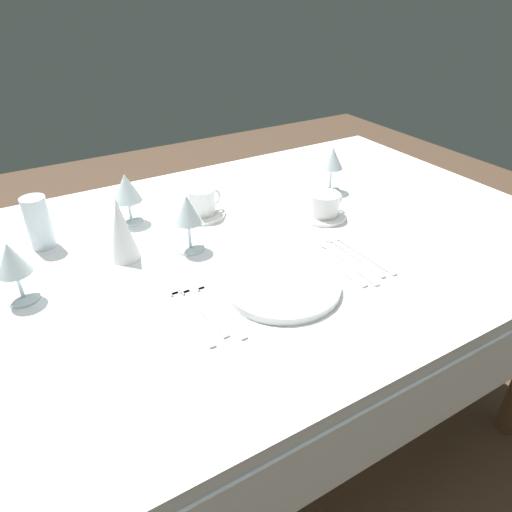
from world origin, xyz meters
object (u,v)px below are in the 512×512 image
at_px(fork_inner, 199,306).
at_px(dinner_knife, 335,264).
at_px(spoon_tea, 354,248).
at_px(wine_glass_left, 332,160).
at_px(wine_glass_centre, 187,213).
at_px(fork_salad, 187,311).
at_px(dinner_plate, 283,284).
at_px(spoon_soup, 340,256).
at_px(coffee_cup_right, 201,201).
at_px(fork_outer, 215,305).
at_px(wine_glass_far, 12,261).
at_px(wine_glass_right, 126,189).
at_px(drink_tumbler, 38,222).
at_px(napkin_folded, 121,229).
at_px(spoon_dessert, 346,250).
at_px(coffee_cup_left, 325,204).

bearing_deg(fork_inner, dinner_knife, -2.62).
relative_size(spoon_tea, wine_glass_left, 1.61).
xyz_separation_m(wine_glass_centre, wine_glass_left, (0.54, 0.11, -0.00)).
bearing_deg(fork_inner, fork_salad, -175.79).
bearing_deg(dinner_plate, dinner_knife, 5.79).
height_order(fork_inner, spoon_soup, spoon_soup).
distance_m(coffee_cup_right, wine_glass_centre, 0.20).
relative_size(fork_outer, wine_glass_far, 1.63).
bearing_deg(fork_inner, dinner_plate, -9.56).
xyz_separation_m(wine_glass_left, wine_glass_far, (-0.93, -0.12, -0.00)).
distance_m(wine_glass_right, drink_tumbler, 0.24).
bearing_deg(wine_glass_centre, wine_glass_left, 11.75).
bearing_deg(coffee_cup_right, fork_salad, -119.07).
bearing_deg(fork_outer, wine_glass_centre, 78.38).
distance_m(wine_glass_centre, wine_glass_left, 0.55).
bearing_deg(napkin_folded, drink_tumbler, 134.66).
relative_size(dinner_knife, spoon_tea, 0.99).
distance_m(fork_outer, fork_salad, 0.06).
xyz_separation_m(dinner_plate, spoon_dessert, (0.23, 0.05, -0.01)).
distance_m(fork_outer, wine_glass_centre, 0.27).
relative_size(dinner_knife, wine_glass_right, 1.59).
bearing_deg(wine_glass_left, coffee_cup_right, 174.02).
distance_m(dinner_knife, wine_glass_left, 0.46).
bearing_deg(coffee_cup_right, dinner_knife, -67.81).
bearing_deg(spoon_dessert, wine_glass_far, 164.65).
relative_size(spoon_soup, wine_glass_centre, 1.52).
bearing_deg(wine_glass_centre, spoon_dessert, -32.13).
bearing_deg(fork_outer, drink_tumbler, 120.64).
relative_size(dinner_plate, fork_outer, 1.15).
height_order(coffee_cup_left, wine_glass_centre, wine_glass_centre).
distance_m(dinner_knife, napkin_folded, 0.52).
distance_m(dinner_knife, spoon_tea, 0.09).
distance_m(fork_salad, wine_glass_far, 0.37).
relative_size(fork_salad, spoon_tea, 0.99).
height_order(coffee_cup_left, wine_glass_far, wine_glass_far).
height_order(dinner_knife, wine_glass_far, wine_glass_far).
bearing_deg(spoon_dessert, dinner_plate, -167.27).
relative_size(wine_glass_right, napkin_folded, 0.91).
bearing_deg(dinner_plate, fork_inner, 170.44).
distance_m(spoon_dessert, spoon_tea, 0.02).
xyz_separation_m(wine_glass_centre, wine_glass_right, (-0.08, 0.22, -0.00)).
relative_size(fork_outer, spoon_dessert, 1.02).
xyz_separation_m(fork_inner, wine_glass_centre, (0.08, 0.23, 0.10)).
height_order(fork_inner, wine_glass_far, wine_glass_far).
distance_m(dinner_plate, fork_salad, 0.22).
height_order(coffee_cup_right, wine_glass_left, wine_glass_left).
xyz_separation_m(wine_glass_left, drink_tumbler, (-0.85, 0.10, -0.03)).
bearing_deg(dinner_knife, coffee_cup_right, 112.19).
height_order(spoon_soup, coffee_cup_left, coffee_cup_left).
height_order(fork_outer, wine_glass_left, wine_glass_left).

